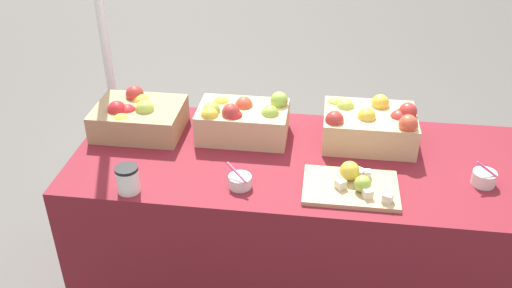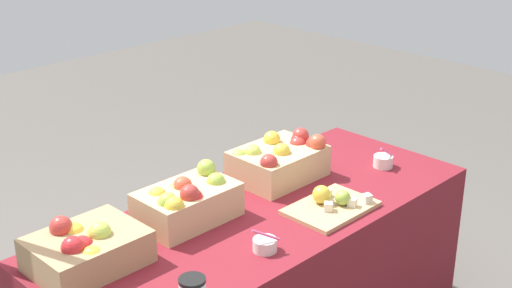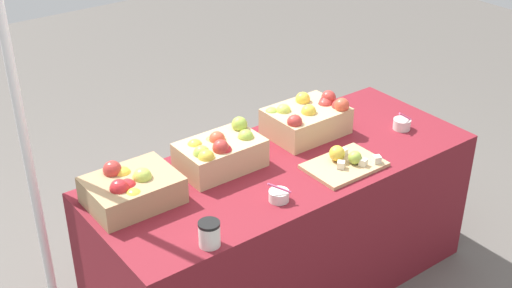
# 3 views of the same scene
# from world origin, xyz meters

# --- Properties ---
(table) EXTENTS (1.90, 0.76, 0.74)m
(table) POSITION_xyz_m (0.00, 0.00, 0.37)
(table) COLOR maroon
(table) RESTS_ON ground_plane
(apple_crate_left) EXTENTS (0.38, 0.29, 0.17)m
(apple_crate_left) POSITION_xyz_m (-0.73, 0.13, 0.81)
(apple_crate_left) COLOR tan
(apple_crate_left) RESTS_ON table
(apple_crate_middle) EXTENTS (0.38, 0.24, 0.19)m
(apple_crate_middle) POSITION_xyz_m (-0.27, 0.14, 0.82)
(apple_crate_middle) COLOR tan
(apple_crate_middle) RESTS_ON table
(apple_crate_right) EXTENTS (0.39, 0.29, 0.19)m
(apple_crate_right) POSITION_xyz_m (0.28, 0.17, 0.82)
(apple_crate_right) COLOR tan
(apple_crate_right) RESTS_ON table
(cutting_board_front) EXTENTS (0.36, 0.25, 0.09)m
(cutting_board_front) POSITION_xyz_m (0.20, -0.19, 0.76)
(cutting_board_front) COLOR tan
(cutting_board_front) RESTS_ON table
(sample_bowl_near) EXTENTS (0.10, 0.09, 0.10)m
(sample_bowl_near) POSITION_xyz_m (-0.22, -0.23, 0.76)
(sample_bowl_near) COLOR silver
(sample_bowl_near) RESTS_ON table
(sample_bowl_mid) EXTENTS (0.09, 0.09, 0.11)m
(sample_bowl_mid) POSITION_xyz_m (0.70, -0.09, 0.77)
(sample_bowl_mid) COLOR silver
(sample_bowl_mid) RESTS_ON table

